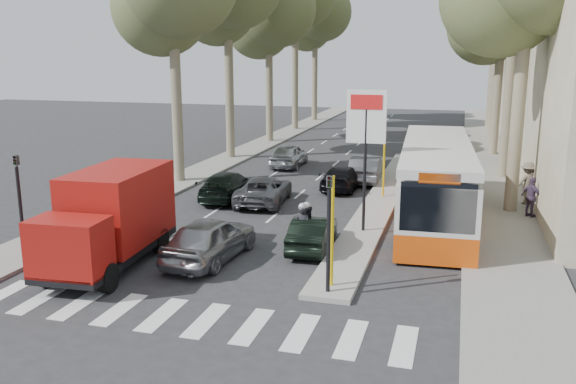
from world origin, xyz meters
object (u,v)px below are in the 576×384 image
object	(u,v)px
dark_hatchback	(313,233)
motorcycle	(305,229)
red_truck	(111,217)
silver_hatchback	(210,239)
city_bus	(436,179)

from	to	relation	value
dark_hatchback	motorcycle	world-z (taller)	motorcycle
dark_hatchback	red_truck	size ratio (longest dim) A/B	0.61
red_truck	silver_hatchback	bearing A→B (deg)	21.50
dark_hatchback	red_truck	bearing A→B (deg)	26.83
city_bus	silver_hatchback	bearing A→B (deg)	-136.77
silver_hatchback	red_truck	distance (m)	3.35
silver_hatchback	dark_hatchback	distance (m)	3.75
motorcycle	red_truck	bearing A→B (deg)	-144.48
dark_hatchback	motorcycle	xyz separation A→B (m)	(-0.23, -0.27, 0.22)
red_truck	dark_hatchback	bearing A→B (deg)	26.69
city_bus	motorcycle	bearing A→B (deg)	-130.41
dark_hatchback	motorcycle	bearing A→B (deg)	46.64
city_bus	motorcycle	size ratio (longest dim) A/B	5.92
city_bus	red_truck	bearing A→B (deg)	-141.80
dark_hatchback	motorcycle	size ratio (longest dim) A/B	1.74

